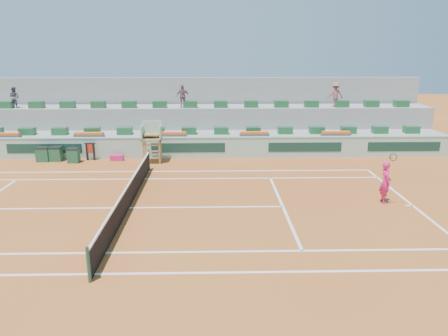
{
  "coord_description": "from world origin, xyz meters",
  "views": [
    {
      "loc": [
        3.54,
        -17.06,
        6.42
      ],
      "look_at": [
        4.0,
        2.5,
        1.0
      ],
      "focal_mm": 35.0,
      "sensor_mm": 36.0,
      "label": 1
    }
  ],
  "objects_px": {
    "player_bag": "(117,158)",
    "tennis_player": "(385,182)",
    "umpire_chair": "(152,136)",
    "drink_cooler_a": "(73,155)"
  },
  "relations": [
    {
      "from": "player_bag",
      "to": "tennis_player",
      "type": "height_order",
      "value": "tennis_player"
    },
    {
      "from": "player_bag",
      "to": "umpire_chair",
      "type": "bearing_deg",
      "value": -10.88
    },
    {
      "from": "umpire_chair",
      "to": "tennis_player",
      "type": "height_order",
      "value": "umpire_chair"
    },
    {
      "from": "drink_cooler_a",
      "to": "tennis_player",
      "type": "height_order",
      "value": "tennis_player"
    },
    {
      "from": "player_bag",
      "to": "tennis_player",
      "type": "relative_size",
      "value": 0.34
    },
    {
      "from": "player_bag",
      "to": "tennis_player",
      "type": "distance_m",
      "value": 15.0
    },
    {
      "from": "player_bag",
      "to": "drink_cooler_a",
      "type": "relative_size",
      "value": 0.91
    },
    {
      "from": "player_bag",
      "to": "umpire_chair",
      "type": "relative_size",
      "value": 0.32
    },
    {
      "from": "umpire_chair",
      "to": "tennis_player",
      "type": "bearing_deg",
      "value": -33.19
    },
    {
      "from": "umpire_chair",
      "to": "tennis_player",
      "type": "xyz_separation_m",
      "value": [
        10.81,
        -7.07,
        -0.63
      ]
    }
  ]
}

